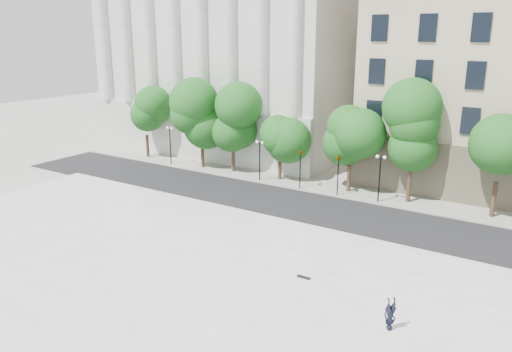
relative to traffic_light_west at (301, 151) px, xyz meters
The scene contains 11 objects.
ground 22.64m from the traffic_light_west, 86.60° to the right, with size 160.00×160.00×0.00m, color #B1AEA8.
plaza 19.65m from the traffic_light_west, 86.08° to the right, with size 44.00×22.00×0.45m, color white.
street 5.82m from the traffic_light_west, 72.89° to the right, with size 60.00×8.00×0.02m, color black.
far_sidewalk 4.23m from the traffic_light_west, 52.09° to the left, with size 60.00×4.00×0.12m, color #A5A198.
building_west 24.39m from the traffic_light_west, 133.93° to the left, with size 31.50×27.65×25.60m.
traffic_light_west is the anchor object (origin of this frame).
traffic_light_east 3.72m from the traffic_light_west, ahead, with size 1.09×1.95×4.28m.
person_lying 23.52m from the traffic_light_west, 51.88° to the right, with size 0.60×0.39×1.65m, color black.
skateboard 18.38m from the traffic_light_west, 61.53° to the right, with size 0.80×0.20×0.08m, color black.
street_trees 2.44m from the traffic_light_west, 58.00° to the left, with size 47.06×4.86×8.09m.
lamp_posts 1.97m from the traffic_light_west, ahead, with size 36.30×0.28×4.56m.
Camera 1 is at (18.86, -16.76, 13.90)m, focal length 35.00 mm.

